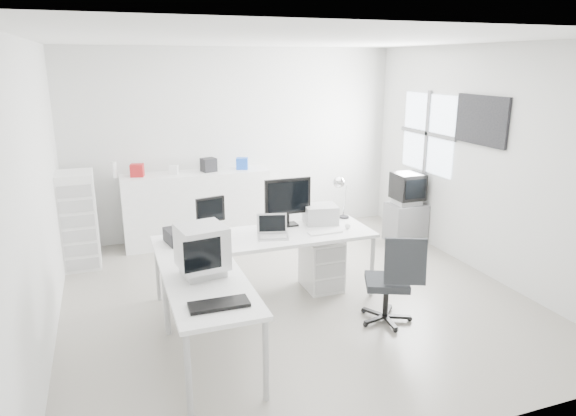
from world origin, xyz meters
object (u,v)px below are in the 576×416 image
object	(u,v)px
crt_monitor	(202,253)
tv_cabinet	(405,222)
laser_printer	(320,214)
sideboard	(197,207)
filing_cabinet	(79,220)
lcd_monitor_large	(288,202)
drawer_pedestal	(321,264)
laptop	(273,229)
office_chair	(387,278)
main_desk	(266,267)
inkjet_printer	(186,235)
side_desk	(211,325)
crt_tv	(408,189)
lcd_monitor_small	(211,216)

from	to	relation	value
crt_monitor	tv_cabinet	distance (m)	3.97
laser_printer	sideboard	size ratio (longest dim) A/B	0.18
filing_cabinet	lcd_monitor_large	bearing A→B (deg)	-32.37
drawer_pedestal	lcd_monitor_large	bearing A→B (deg)	150.26
sideboard	filing_cabinet	size ratio (longest dim) A/B	1.68
laptop	filing_cabinet	xyz separation A→B (m)	(-2.02, 1.82, -0.23)
laser_printer	filing_cabinet	world-z (taller)	filing_cabinet
laser_printer	filing_cabinet	size ratio (longest dim) A/B	0.30
office_chair	sideboard	xyz separation A→B (m)	(-1.38, 3.09, 0.05)
laptop	laser_printer	size ratio (longest dim) A/B	0.84
tv_cabinet	filing_cabinet	bearing A→B (deg)	172.57
office_chair	main_desk	bearing A→B (deg)	160.99
inkjet_printer	filing_cabinet	bearing A→B (deg)	114.42
side_desk	laser_printer	distance (m)	2.13
side_desk	lcd_monitor_large	distance (m)	1.92
side_desk	sideboard	world-z (taller)	sideboard
lcd_monitor_large	sideboard	xyz separation A→B (m)	(-0.73, 1.91, -0.51)
lcd_monitor_large	crt_tv	distance (m)	2.36
laser_printer	office_chair	bearing A→B (deg)	-68.64
side_desk	drawer_pedestal	size ratio (longest dim) A/B	2.33
lcd_monitor_small	crt_tv	xyz separation A→B (m)	(3.08, 0.89, -0.16)
inkjet_printer	sideboard	distance (m)	2.13
tv_cabinet	crt_tv	xyz separation A→B (m)	(0.00, 0.00, 0.51)
main_desk	sideboard	xyz separation A→B (m)	(-0.38, 2.16, 0.15)
office_chair	laptop	bearing A→B (deg)	162.78
side_desk	lcd_monitor_small	distance (m)	1.50
laptop	office_chair	distance (m)	1.31
inkjet_printer	lcd_monitor_small	xyz separation A→B (m)	(0.30, 0.15, 0.13)
filing_cabinet	laptop	bearing A→B (deg)	-42.01
side_desk	inkjet_printer	xyz separation A→B (m)	(0.00, 1.20, 0.45)
laptop	sideboard	world-z (taller)	sideboard
laptop	sideboard	bearing A→B (deg)	114.86
crt_monitor	filing_cabinet	bearing A→B (deg)	104.61
laser_printer	tv_cabinet	size ratio (longest dim) A/B	0.65
drawer_pedestal	laser_printer	xyz separation A→B (m)	(0.05, 0.17, 0.56)
drawer_pedestal	laser_printer	bearing A→B (deg)	73.61
drawer_pedestal	laptop	size ratio (longest dim) A/B	1.91
lcd_monitor_large	crt_tv	size ratio (longest dim) A/B	1.15
main_desk	side_desk	xyz separation A→B (m)	(-0.85, -1.10, 0.00)
filing_cabinet	laser_printer	bearing A→B (deg)	-28.89
sideboard	filing_cabinet	bearing A→B (deg)	-164.62
drawer_pedestal	lcd_monitor_small	distance (m)	1.43
main_desk	laptop	xyz separation A→B (m)	(0.05, -0.10, 0.48)
side_desk	filing_cabinet	size ratio (longest dim) A/B	1.12
tv_cabinet	crt_tv	size ratio (longest dim) A/B	1.15
side_desk	crt_tv	bearing A→B (deg)	33.52
main_desk	drawer_pedestal	size ratio (longest dim) A/B	4.00
main_desk	filing_cabinet	size ratio (longest dim) A/B	1.92
side_desk	filing_cabinet	xyz separation A→B (m)	(-1.12, 2.82, 0.25)
lcd_monitor_small	sideboard	distance (m)	1.97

